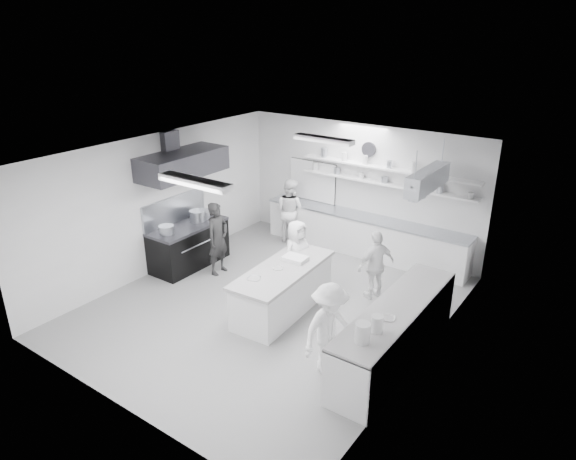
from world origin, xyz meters
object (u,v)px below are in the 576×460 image
Objects in this scene: stove at (189,246)px; prep_island at (283,290)px; cook_back at (290,211)px; cook_stove at (218,239)px; right_counter at (395,334)px; back_counter at (363,235)px.

stove is 0.79× the size of prep_island.
cook_stove is at bearing 83.82° from cook_back.
stove is at bearing 66.39° from cook_back.
cook_back is at bearing 66.33° from stove.
right_counter reaches higher than prep_island.
cook_back is (-1.83, 2.82, 0.39)m from prep_island.
back_counter is 4.13m from right_counter.
right_counter is (2.35, -3.40, 0.01)m from back_counter.
right_counter is (5.25, -0.60, 0.02)m from stove.
prep_island is 1.42× the size of cook_stove.
cook_stove is 2.34m from cook_back.
stove is at bearing -136.01° from back_counter.
back_counter is at bearing -39.98° from cook_stove.
cook_stove is (-2.08, 0.49, 0.38)m from prep_island.
prep_island is at bearing -90.23° from back_counter.
cook_stove reaches higher than prep_island.
back_counter is at bearing 43.99° from stove.
prep_island is (-0.01, -3.20, -0.04)m from back_counter.
right_counter is at bearing -6.52° from stove.
prep_island is 3.38m from cook_back.
cook_stove is (0.81, 0.09, 0.35)m from stove.
back_counter is 3.44m from cook_stove.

